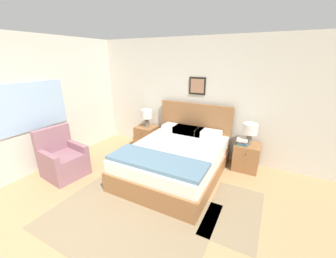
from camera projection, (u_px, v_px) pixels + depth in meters
name	position (u px, v px, depth m)	size (l,w,h in m)	color
ground_plane	(79.00, 252.00, 2.44)	(16.00, 16.00, 0.00)	tan
wall_back	(187.00, 98.00, 4.72)	(6.92, 0.09, 2.60)	beige
wall_left	(56.00, 101.00, 4.34)	(0.08, 5.61, 2.60)	beige
area_rug_main	(130.00, 216.00, 2.98)	(2.30, 1.70, 0.01)	#897556
area_rug_bedside	(234.00, 211.00, 3.07)	(0.74, 1.33, 0.01)	#897556
bed	(176.00, 158.00, 4.00)	(1.66, 2.15, 1.21)	#936038
armchair	(63.00, 160.00, 3.95)	(0.77, 0.75, 0.93)	#8E606B
nightstand_near_window	(147.00, 137.00, 5.22)	(0.48, 0.48, 0.54)	#936038
nightstand_by_door	(246.00, 157.00, 4.17)	(0.48, 0.48, 0.54)	#936038
table_lamp_near_window	(147.00, 115.00, 5.02)	(0.28, 0.28, 0.43)	slate
table_lamp_by_door	(250.00, 130.00, 3.98)	(0.28, 0.28, 0.43)	slate
book_thick_bottom	(242.00, 143.00, 4.08)	(0.26, 0.28, 0.03)	#4C7551
book_hardcover_middle	(242.00, 142.00, 4.07)	(0.20, 0.27, 0.03)	#335693
book_novel_upper	(242.00, 141.00, 4.06)	(0.18, 0.22, 0.03)	beige
book_slim_near_top	(243.00, 139.00, 4.05)	(0.21, 0.28, 0.04)	silver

